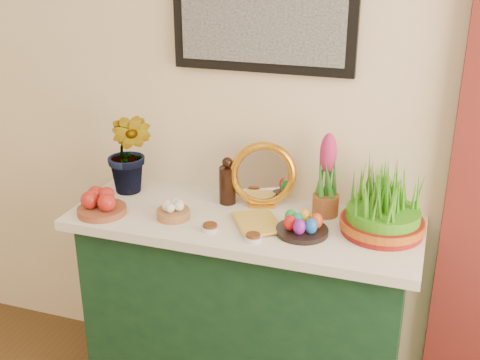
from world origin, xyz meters
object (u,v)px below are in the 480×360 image
(hyacinth_green, at_px, (129,139))
(wheatgrass_sabzeh, at_px, (384,205))
(sideboard, at_px, (244,315))
(mirror, at_px, (263,175))
(book, at_px, (237,225))

(hyacinth_green, bearing_deg, wheatgrass_sabzeh, -0.29)
(wheatgrass_sabzeh, bearing_deg, sideboard, -175.54)
(sideboard, xyz_separation_m, wheatgrass_sabzeh, (0.54, 0.04, 0.58))
(sideboard, distance_m, hyacinth_green, 0.90)
(mirror, xyz_separation_m, wheatgrass_sabzeh, (0.50, -0.10, -0.02))
(sideboard, xyz_separation_m, mirror, (0.04, 0.14, 0.60))
(mirror, bearing_deg, wheatgrass_sabzeh, -10.91)
(sideboard, bearing_deg, hyacinth_green, 171.08)
(sideboard, height_order, mirror, mirror)
(mirror, xyz_separation_m, book, (-0.03, -0.24, -0.12))
(wheatgrass_sabzeh, bearing_deg, hyacinth_green, 177.69)
(wheatgrass_sabzeh, bearing_deg, book, -165.06)
(sideboard, bearing_deg, mirror, 75.08)
(mirror, bearing_deg, book, -97.43)
(hyacinth_green, distance_m, wheatgrass_sabzeh, 1.09)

